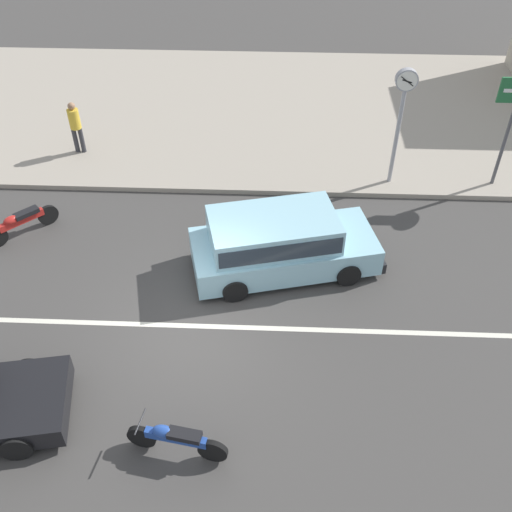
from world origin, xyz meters
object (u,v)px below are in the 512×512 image
Objects in this scene: street_clock at (403,102)px; motorcycle_2 at (175,439)px; motorcycle_1 at (21,222)px; pedestrian_near_clock at (75,124)px; minivan_pale_blue_0 at (279,241)px.

motorcycle_2 is at bearing -119.21° from street_clock.
motorcycle_1 and motorcycle_2 have the same top height.
pedestrian_near_clock is at bearing 172.56° from street_clock.
motorcycle_1 is 0.43× the size of street_clock.
minivan_pale_blue_0 is 2.93× the size of pedestrian_near_clock.
street_clock is at bearing 60.79° from motorcycle_2.
minivan_pale_blue_0 is 1.42× the size of street_clock.
minivan_pale_blue_0 is 8.05m from pedestrian_near_clock.
street_clock is at bearing 49.68° from minivan_pale_blue_0.
minivan_pale_blue_0 is 5.27m from street_clock.
street_clock is at bearing -7.44° from pedestrian_near_clock.
pedestrian_near_clock is (-9.50, 1.24, -1.55)m from street_clock.
street_clock is 9.70m from pedestrian_near_clock.
motorcycle_2 is 0.55× the size of street_clock.
pedestrian_near_clock reaches higher than motorcycle_1.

